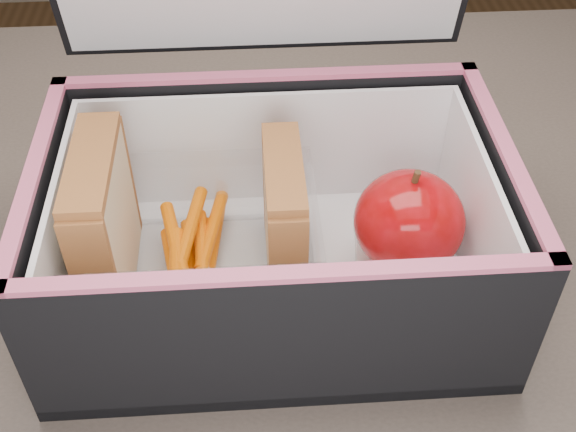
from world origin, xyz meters
name	(u,v)px	position (x,y,z in m)	size (l,w,h in m)	color
kitchen_table	(317,326)	(0.00, 0.00, 0.66)	(1.20, 0.80, 0.75)	brown
lunch_bag	(275,216)	(-0.04, -0.03, 0.82)	(0.32, 0.26, 0.32)	black
plastic_tub	(197,242)	(-0.09, -0.03, 0.80)	(0.17, 0.12, 0.07)	white
sandwich_left	(104,222)	(-0.16, -0.03, 0.82)	(0.03, 0.10, 0.11)	beige
sandwich_right	(284,220)	(-0.03, -0.03, 0.82)	(0.03, 0.09, 0.10)	beige
carrot_sticks	(195,253)	(-0.10, -0.02, 0.78)	(0.05, 0.14, 0.03)	#D04704
paper_napkin	(402,255)	(0.06, -0.02, 0.77)	(0.07, 0.07, 0.01)	white
red_apple	(409,222)	(0.06, -0.03, 0.81)	(0.10, 0.10, 0.09)	#850400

